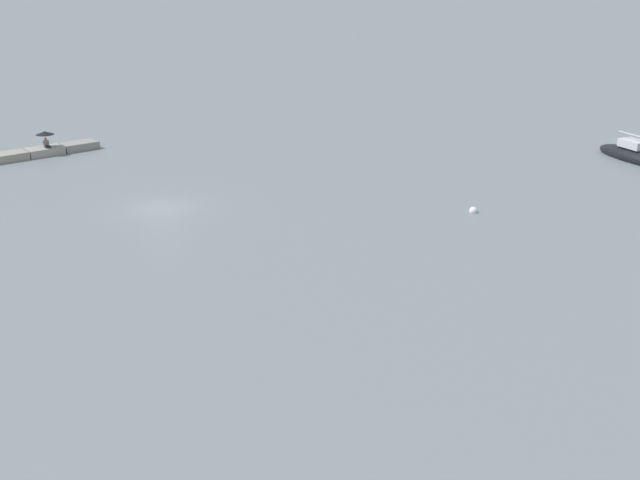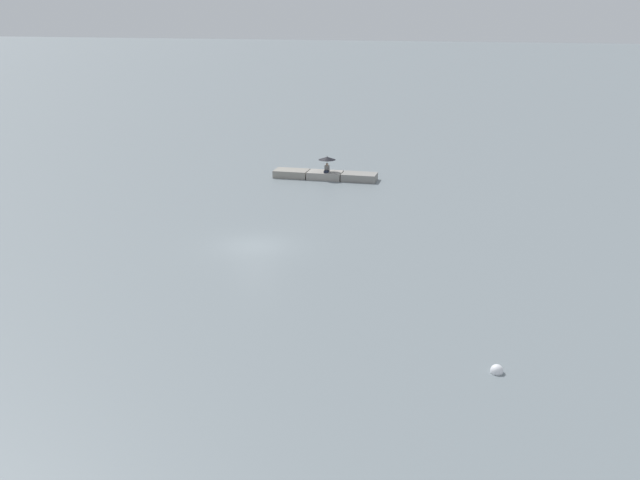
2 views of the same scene
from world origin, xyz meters
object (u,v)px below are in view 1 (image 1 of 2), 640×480
(umbrella_open_black, at_px, (45,133))
(mooring_buoy_near, at_px, (473,211))
(sailboat_black_mid, at_px, (636,156))
(person_seated_grey_left, at_px, (47,144))

(umbrella_open_black, distance_m, mooring_buoy_near, 34.26)
(sailboat_black_mid, height_order, mooring_buoy_near, sailboat_black_mid)
(person_seated_grey_left, relative_size, mooring_buoy_near, 1.41)
(person_seated_grey_left, bearing_deg, sailboat_black_mid, 136.43)
(umbrella_open_black, height_order, mooring_buoy_near, umbrella_open_black)
(sailboat_black_mid, distance_m, mooring_buoy_near, 19.61)
(sailboat_black_mid, relative_size, mooring_buoy_near, 22.07)
(umbrella_open_black, bearing_deg, sailboat_black_mid, 137.75)
(person_seated_grey_left, bearing_deg, mooring_buoy_near, 112.94)
(umbrella_open_black, bearing_deg, mooring_buoy_near, 114.29)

